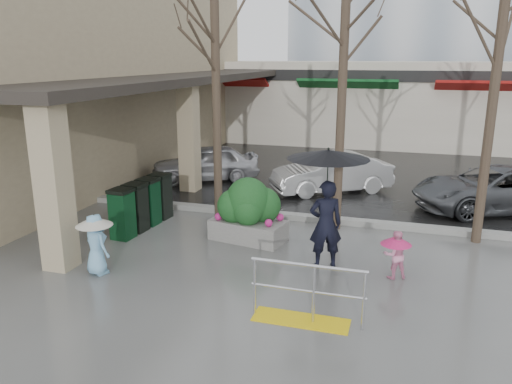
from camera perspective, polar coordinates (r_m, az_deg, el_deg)
The scene contains 20 objects.
ground at distance 9.89m, azimuth -0.89°, elevation -10.10°, with size 120.00×120.00×0.00m, color #51514F.
street_asphalt at distance 30.92m, azimuth 11.74°, elevation 7.02°, with size 120.00×36.00×0.01m, color black.
curb at distance 13.46m, azimuth 4.32°, elevation -2.81°, with size 120.00×0.30×0.15m, color gray.
near_building at distance 20.26m, azimuth -19.09°, elevation 13.75°, with size 6.00×18.00×8.00m, color tan.
canopy_slab at distance 18.16m, azimuth -7.86°, elevation 13.16°, with size 2.80×18.00×0.25m, color #2D2823.
pillar_front at distance 10.69m, azimuth -22.13°, elevation 0.68°, with size 0.55×0.55×3.50m, color tan.
pillar_back at distance 16.15m, azimuth -7.66°, elevation 6.24°, with size 0.55×0.55×3.50m, color tan.
storefront_row at distance 26.58m, azimuth 15.48°, elevation 9.87°, with size 34.00×6.74×4.00m.
handrail at distance 8.37m, azimuth 5.62°, elevation -12.24°, with size 1.90×0.50×1.03m.
tree_west at distance 13.03m, azimuth -4.74°, elevation 18.93°, with size 3.20×3.20×6.80m.
tree_midwest at distance 12.25m, azimuth 10.21°, elevation 19.70°, with size 3.20×3.20×7.00m.
tree_mideast at distance 12.25m, azimuth 26.30°, elevation 16.68°, with size 3.20×3.20×6.50m.
woman at distance 10.08m, azimuth 8.10°, elevation 0.00°, with size 1.65×1.65×2.51m.
child_pink at distance 10.16m, azimuth 15.65°, elevation -6.45°, with size 0.61×0.61×0.98m.
child_blue at distance 10.41m, azimuth -17.86°, elevation -5.12°, with size 0.73×0.73×1.25m.
planter at distance 11.75m, azimuth -0.84°, elevation -2.13°, with size 1.87×1.17×1.52m.
news_boxes at distance 12.96m, azimuth -12.84°, elevation -1.39°, with size 0.67×2.22×1.22m.
car_a at distance 17.63m, azimuth -5.80°, elevation 3.34°, with size 1.49×3.70×1.26m, color #B7B7BC.
car_b at distance 16.18m, azimuth 8.63°, elevation 2.18°, with size 1.33×3.82×1.26m, color silver.
car_c at distance 15.58m, azimuth 25.65°, elevation 0.33°, with size 2.09×4.53×1.26m, color #505357.
Camera 1 is at (2.74, -8.51, 4.22)m, focal length 35.00 mm.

